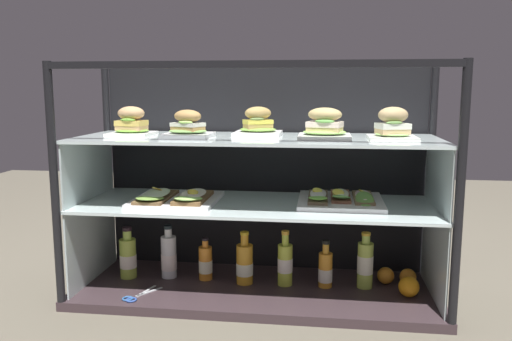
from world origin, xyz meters
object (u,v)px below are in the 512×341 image
at_px(plated_roll_sandwich_near_left_corner, 393,126).
at_px(kitchen_scissors, 134,297).
at_px(orange_fruit_rolled_forward, 386,276).
at_px(plated_roll_sandwich_mid_right, 258,126).
at_px(juice_bottle_back_right, 169,257).
at_px(orange_fruit_near_left_post, 408,277).
at_px(open_sandwich_tray_left_of_center, 175,198).
at_px(juice_bottle_front_right_end, 325,270).
at_px(plated_roll_sandwich_right_of_center, 131,124).
at_px(orange_fruit_beside_bottles, 409,287).
at_px(open_sandwich_tray_far_left, 340,199).
at_px(juice_bottle_tucked_behind, 285,263).
at_px(plated_roll_sandwich_far_left, 325,127).
at_px(plated_roll_sandwich_near_right_corner, 188,128).
at_px(juice_bottle_front_second, 206,263).
at_px(juice_bottle_back_center, 128,257).
at_px(juice_bottle_front_middle, 245,264).
at_px(juice_bottle_front_fourth, 365,264).

relative_size(plated_roll_sandwich_near_left_corner, kitchen_scissors, 0.97).
bearing_deg(orange_fruit_rolled_forward, kitchen_scissors, -163.98).
relative_size(plated_roll_sandwich_mid_right, juice_bottle_back_right, 0.81).
relative_size(plated_roll_sandwich_mid_right, kitchen_scissors, 1.01).
distance_m(orange_fruit_near_left_post, orange_fruit_rolled_forward, 0.09).
relative_size(open_sandwich_tray_left_of_center, juice_bottle_front_right_end, 1.76).
height_order(plated_roll_sandwich_right_of_center, plated_roll_sandwich_near_left_corner, plated_roll_sandwich_near_left_corner).
height_order(juice_bottle_front_right_end, orange_fruit_beside_bottles, juice_bottle_front_right_end).
bearing_deg(plated_roll_sandwich_right_of_center, juice_bottle_back_right, 23.80).
distance_m(open_sandwich_tray_left_of_center, orange_fruit_beside_bottles, 1.01).
xyz_separation_m(open_sandwich_tray_far_left, juice_bottle_tucked_behind, (-0.22, -0.00, -0.28)).
height_order(plated_roll_sandwich_far_left, kitchen_scissors, plated_roll_sandwich_far_left).
height_order(plated_roll_sandwich_near_right_corner, orange_fruit_rolled_forward, plated_roll_sandwich_near_right_corner).
xyz_separation_m(plated_roll_sandwich_near_right_corner, open_sandwich_tray_far_left, (0.60, 0.09, -0.29)).
height_order(plated_roll_sandwich_mid_right, juice_bottle_tucked_behind, plated_roll_sandwich_mid_right).
bearing_deg(orange_fruit_near_left_post, plated_roll_sandwich_far_left, -160.33).
distance_m(open_sandwich_tray_far_left, juice_bottle_back_right, 0.79).
relative_size(plated_roll_sandwich_right_of_center, orange_fruit_rolled_forward, 2.44).
bearing_deg(juice_bottle_tucked_behind, open_sandwich_tray_left_of_center, -170.98).
bearing_deg(plated_roll_sandwich_mid_right, juice_bottle_front_second, -178.21).
height_order(juice_bottle_back_right, juice_bottle_front_right_end, juice_bottle_back_right).
relative_size(open_sandwich_tray_far_left, juice_bottle_back_center, 1.50).
distance_m(orange_fruit_near_left_post, kitchen_scissors, 1.13).
bearing_deg(juice_bottle_tucked_behind, kitchen_scissors, -159.19).
bearing_deg(plated_roll_sandwich_near_right_corner, juice_bottle_back_center, 163.36).
relative_size(juice_bottle_back_right, juice_bottle_front_middle, 1.04).
height_order(open_sandwich_tray_left_of_center, juice_bottle_front_middle, open_sandwich_tray_left_of_center).
distance_m(juice_bottle_back_center, orange_fruit_beside_bottles, 1.19).
height_order(juice_bottle_back_right, juice_bottle_front_fourth, juice_bottle_front_fourth).
height_order(open_sandwich_tray_far_left, orange_fruit_rolled_forward, open_sandwich_tray_far_left).
bearing_deg(juice_bottle_front_right_end, juice_bottle_tucked_behind, -179.79).
distance_m(open_sandwich_tray_left_of_center, juice_bottle_front_middle, 0.41).
xyz_separation_m(open_sandwich_tray_left_of_center, orange_fruit_beside_bottles, (0.95, 0.01, -0.34)).
height_order(juice_bottle_back_right, juice_bottle_front_second, juice_bottle_back_right).
bearing_deg(open_sandwich_tray_left_of_center, plated_roll_sandwich_near_left_corner, 1.41).
relative_size(plated_roll_sandwich_mid_right, orange_fruit_rolled_forward, 2.66).
bearing_deg(orange_fruit_beside_bottles, juice_bottle_front_second, 174.38).
relative_size(plated_roll_sandwich_near_left_corner, orange_fruit_near_left_post, 2.61).
bearing_deg(juice_bottle_front_fourth, juice_bottle_back_right, 179.28).
relative_size(plated_roll_sandwich_far_left, orange_fruit_near_left_post, 2.88).
bearing_deg(plated_roll_sandwich_near_right_corner, juice_bottle_front_right_end, 9.54).
relative_size(open_sandwich_tray_left_of_center, juice_bottle_back_center, 1.55).
distance_m(juice_bottle_back_center, juice_bottle_front_middle, 0.52).
height_order(open_sandwich_tray_far_left, juice_bottle_front_right_end, open_sandwich_tray_far_left).
bearing_deg(plated_roll_sandwich_mid_right, juice_bottle_front_middle, -149.45).
height_order(juice_bottle_back_right, juice_bottle_tucked_behind, juice_bottle_tucked_behind).
distance_m(juice_bottle_tucked_behind, orange_fruit_near_left_post, 0.52).
distance_m(plated_roll_sandwich_far_left, juice_bottle_front_middle, 0.67).
bearing_deg(kitchen_scissors, juice_bottle_front_fourth, 14.47).
bearing_deg(juice_bottle_front_middle, plated_roll_sandwich_near_right_corner, -157.64).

